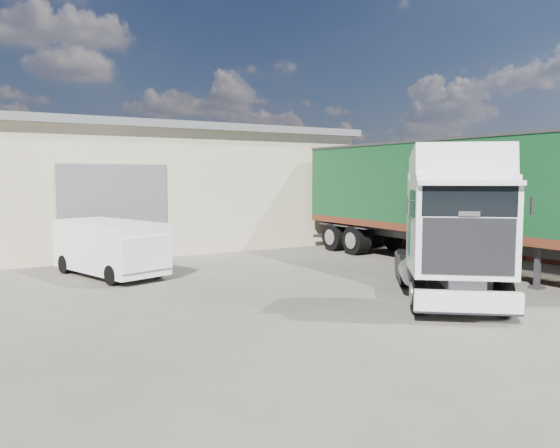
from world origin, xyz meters
TOP-DOWN VIEW (x-y plane):
  - ground at (0.00, 0.00)m, footprint 120.00×120.00m
  - brick_boundary_wall at (11.50, 6.00)m, footprint 0.35×26.00m
  - tractor_unit at (3.51, -1.20)m, footprint 5.25×5.83m
  - box_trailer at (7.96, 3.20)m, footprint 2.89×13.23m
  - panel_van at (-2.82, 6.83)m, footprint 2.89×4.55m

SIDE VIEW (x-z plane):
  - ground at x=0.00m, z-range 0.00..0.00m
  - panel_van at x=-2.82m, z-range 0.03..1.76m
  - brick_boundary_wall at x=11.50m, z-range 0.00..2.50m
  - tractor_unit at x=3.51m, z-range -0.31..3.59m
  - box_trailer at x=7.96m, z-range 0.48..4.87m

